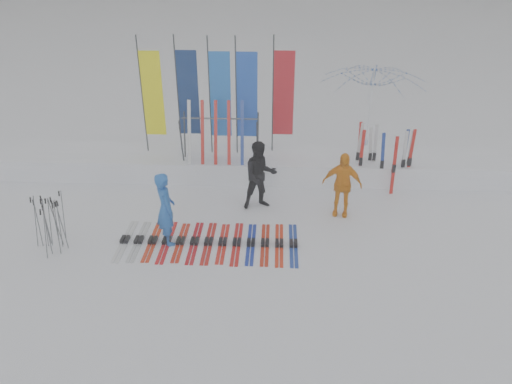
{
  "coord_description": "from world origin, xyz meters",
  "views": [
    {
      "loc": [
        0.63,
        -8.18,
        6.18
      ],
      "look_at": [
        0.2,
        1.6,
        1.0
      ],
      "focal_mm": 35.0,
      "sensor_mm": 36.0,
      "label": 1
    }
  ],
  "objects_px": {
    "person_yellow": "(342,184)",
    "tent_canopy": "(370,111)",
    "person_blue": "(166,209)",
    "person_black": "(260,176)",
    "ski_rack": "(220,133)",
    "ski_row": "(209,242)"
  },
  "relations": [
    {
      "from": "person_yellow",
      "to": "tent_canopy",
      "type": "relative_size",
      "value": 0.52
    },
    {
      "from": "person_blue",
      "to": "tent_canopy",
      "type": "relative_size",
      "value": 0.54
    },
    {
      "from": "person_blue",
      "to": "person_yellow",
      "type": "distance_m",
      "value": 4.18
    },
    {
      "from": "tent_canopy",
      "to": "person_black",
      "type": "bearing_deg",
      "value": -132.61
    },
    {
      "from": "person_blue",
      "to": "person_black",
      "type": "relative_size",
      "value": 0.97
    },
    {
      "from": "person_blue",
      "to": "person_yellow",
      "type": "relative_size",
      "value": 1.05
    },
    {
      "from": "ski_row",
      "to": "person_yellow",
      "type": "bearing_deg",
      "value": 25.32
    },
    {
      "from": "person_black",
      "to": "person_blue",
      "type": "bearing_deg",
      "value": -156.45
    },
    {
      "from": "person_black",
      "to": "ski_row",
      "type": "relative_size",
      "value": 0.44
    },
    {
      "from": "person_blue",
      "to": "tent_canopy",
      "type": "height_order",
      "value": "tent_canopy"
    },
    {
      "from": "person_black",
      "to": "ski_rack",
      "type": "relative_size",
      "value": 0.85
    },
    {
      "from": "ski_row",
      "to": "person_black",
      "type": "bearing_deg",
      "value": 57.86
    },
    {
      "from": "tent_canopy",
      "to": "person_blue",
      "type": "bearing_deg",
      "value": -135.16
    },
    {
      "from": "person_yellow",
      "to": "person_black",
      "type": "bearing_deg",
      "value": -176.43
    },
    {
      "from": "person_yellow",
      "to": "tent_canopy",
      "type": "xyz_separation_m",
      "value": [
        1.18,
        3.68,
        0.59
      ]
    },
    {
      "from": "tent_canopy",
      "to": "ski_rack",
      "type": "height_order",
      "value": "tent_canopy"
    },
    {
      "from": "person_yellow",
      "to": "ski_row",
      "type": "distance_m",
      "value": 3.44
    },
    {
      "from": "person_black",
      "to": "ski_row",
      "type": "bearing_deg",
      "value": -138.88
    },
    {
      "from": "ski_row",
      "to": "ski_rack",
      "type": "height_order",
      "value": "ski_rack"
    },
    {
      "from": "person_blue",
      "to": "ski_row",
      "type": "height_order",
      "value": "person_blue"
    },
    {
      "from": "tent_canopy",
      "to": "person_yellow",
      "type": "bearing_deg",
      "value": -107.75
    },
    {
      "from": "person_black",
      "to": "tent_canopy",
      "type": "bearing_deg",
      "value": 30.66
    }
  ]
}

